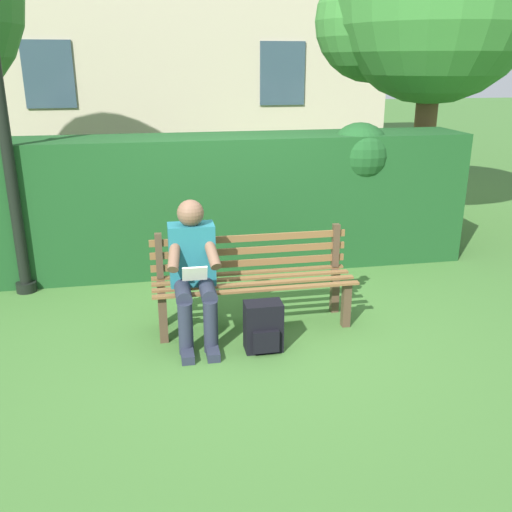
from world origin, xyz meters
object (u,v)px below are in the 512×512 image
Objects in this scene: tree at (426,3)px; lamp_post at (0,103)px; person_seated at (193,268)px; backpack at (263,327)px; park_bench at (252,277)px.

tree is 1.36× the size of lamp_post.
backpack is (-0.52, 0.35, -0.41)m from person_seated.
tree is at bearing -161.40° from lamp_post.
park_bench is 0.41× the size of tree.
person_seated is 2.42m from lamp_post.
park_bench is 4.66m from tree.
backpack is at bearing 89.34° from park_bench.
backpack is (0.01, 0.52, -0.23)m from park_bench.
person_seated is at bearing 140.99° from lamp_post.
lamp_post is (2.14, -1.13, 1.43)m from park_bench.
backpack is 3.17m from lamp_post.
backpack is at bearing 50.00° from tree.
person_seated is at bearing -34.01° from backpack.
park_bench is at bearing 45.18° from tree.
tree is (-2.77, -2.79, 2.50)m from park_bench.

